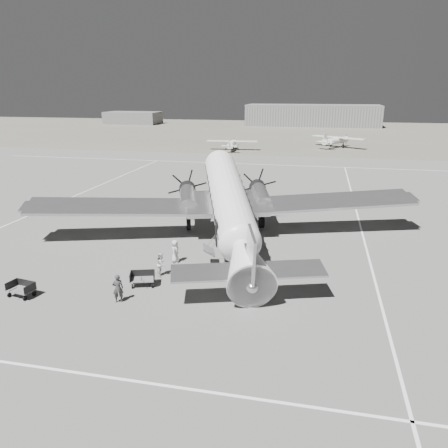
{
  "coord_description": "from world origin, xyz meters",
  "views": [
    {
      "loc": [
        8.21,
        -27.81,
        11.25
      ],
      "look_at": [
        1.91,
        0.83,
        2.2
      ],
      "focal_mm": 35.0,
      "sensor_mm": 36.0,
      "label": 1
    }
  ],
  "objects_px": {
    "shed_secondary": "(133,118)",
    "baggage_cart_far": "(21,289)",
    "hangar_main": "(312,115)",
    "ground_crew": "(118,288)",
    "baggage_cart_near": "(142,279)",
    "light_plane_left": "(232,145)",
    "dc3_airliner": "(230,206)",
    "passenger": "(175,251)",
    "ramp_agent": "(161,264)",
    "light_plane_right": "(337,142)"
  },
  "relations": [
    {
      "from": "hangar_main",
      "to": "baggage_cart_far",
      "type": "bearing_deg",
      "value": -95.72
    },
    {
      "from": "light_plane_left",
      "to": "passenger",
      "type": "xyz_separation_m",
      "value": [
        7.55,
        -56.89,
        -0.24
      ]
    },
    {
      "from": "baggage_cart_far",
      "to": "ground_crew",
      "type": "relative_size",
      "value": 0.93
    },
    {
      "from": "light_plane_right",
      "to": "ground_crew",
      "type": "bearing_deg",
      "value": -68.69
    },
    {
      "from": "light_plane_right",
      "to": "passenger",
      "type": "xyz_separation_m",
      "value": [
        -12.32,
        -65.39,
        -0.42
      ]
    },
    {
      "from": "light_plane_left",
      "to": "light_plane_right",
      "type": "relative_size",
      "value": 0.85
    },
    {
      "from": "hangar_main",
      "to": "ground_crew",
      "type": "bearing_deg",
      "value": -93.21
    },
    {
      "from": "shed_secondary",
      "to": "passenger",
      "type": "height_order",
      "value": "shed_secondary"
    },
    {
      "from": "hangar_main",
      "to": "light_plane_right",
      "type": "distance_m",
      "value": 56.54
    },
    {
      "from": "baggage_cart_far",
      "to": "light_plane_right",
      "type": "bearing_deg",
      "value": 84.88
    },
    {
      "from": "light_plane_right",
      "to": "ground_crew",
      "type": "height_order",
      "value": "light_plane_right"
    },
    {
      "from": "baggage_cart_near",
      "to": "ramp_agent",
      "type": "relative_size",
      "value": 1.0
    },
    {
      "from": "hangar_main",
      "to": "baggage_cart_far",
      "type": "xyz_separation_m",
      "value": [
        -12.85,
        -128.31,
        -2.87
      ]
    },
    {
      "from": "passenger",
      "to": "light_plane_left",
      "type": "bearing_deg",
      "value": 5.8
    },
    {
      "from": "light_plane_left",
      "to": "ground_crew",
      "type": "bearing_deg",
      "value": -88.73
    },
    {
      "from": "light_plane_left",
      "to": "baggage_cart_far",
      "type": "relative_size",
      "value": 6.58
    },
    {
      "from": "hangar_main",
      "to": "baggage_cart_near",
      "type": "relative_size",
      "value": 27.63
    },
    {
      "from": "baggage_cart_far",
      "to": "ground_crew",
      "type": "xyz_separation_m",
      "value": [
        5.67,
        0.57,
        0.39
      ]
    },
    {
      "from": "shed_secondary",
      "to": "ground_crew",
      "type": "height_order",
      "value": "shed_secondary"
    },
    {
      "from": "baggage_cart_near",
      "to": "baggage_cart_far",
      "type": "bearing_deg",
      "value": -173.03
    },
    {
      "from": "baggage_cart_near",
      "to": "ramp_agent",
      "type": "height_order",
      "value": "ramp_agent"
    },
    {
      "from": "dc3_airliner",
      "to": "baggage_cart_far",
      "type": "distance_m",
      "value": 15.03
    },
    {
      "from": "passenger",
      "to": "light_plane_right",
      "type": "bearing_deg",
      "value": -12.43
    },
    {
      "from": "baggage_cart_far",
      "to": "passenger",
      "type": "bearing_deg",
      "value": 54.36
    },
    {
      "from": "dc3_airliner",
      "to": "baggage_cart_far",
      "type": "relative_size",
      "value": 20.65
    },
    {
      "from": "ramp_agent",
      "to": "passenger",
      "type": "relative_size",
      "value": 0.96
    },
    {
      "from": "hangar_main",
      "to": "light_plane_right",
      "type": "bearing_deg",
      "value": -83.54
    },
    {
      "from": "baggage_cart_far",
      "to": "shed_secondary",
      "type": "bearing_deg",
      "value": 120.7
    },
    {
      "from": "light_plane_left",
      "to": "ramp_agent",
      "type": "bearing_deg",
      "value": -87.33
    },
    {
      "from": "hangar_main",
      "to": "dc3_airliner",
      "type": "xyz_separation_m",
      "value": [
        -3.09,
        -117.17,
        -0.32
      ]
    },
    {
      "from": "baggage_cart_far",
      "to": "hangar_main",
      "type": "bearing_deg",
      "value": 94.06
    },
    {
      "from": "shed_secondary",
      "to": "baggage_cart_near",
      "type": "xyz_separation_m",
      "value": [
        53.31,
        -120.5,
        -1.57
      ]
    },
    {
      "from": "hangar_main",
      "to": "baggage_cart_near",
      "type": "height_order",
      "value": "hangar_main"
    },
    {
      "from": "ground_crew",
      "to": "light_plane_left",
      "type": "bearing_deg",
      "value": -111.27
    },
    {
      "from": "dc3_airliner",
      "to": "light_plane_left",
      "type": "xyz_separation_m",
      "value": [
        -10.43,
        52.54,
        -1.94
      ]
    },
    {
      "from": "ground_crew",
      "to": "light_plane_right",
      "type": "bearing_deg",
      "value": -127.71
    },
    {
      "from": "ground_crew",
      "to": "ramp_agent",
      "type": "height_order",
      "value": "ground_crew"
    },
    {
      "from": "ramp_agent",
      "to": "passenger",
      "type": "xyz_separation_m",
      "value": [
        0.15,
        2.27,
        0.03
      ]
    },
    {
      "from": "hangar_main",
      "to": "light_plane_right",
      "type": "height_order",
      "value": "hangar_main"
    },
    {
      "from": "shed_secondary",
      "to": "baggage_cart_far",
      "type": "height_order",
      "value": "shed_secondary"
    },
    {
      "from": "light_plane_right",
      "to": "baggage_cart_near",
      "type": "xyz_separation_m",
      "value": [
        -13.04,
        -69.36,
        -0.78
      ]
    },
    {
      "from": "shed_secondary",
      "to": "hangar_main",
      "type": "bearing_deg",
      "value": 4.76
    },
    {
      "from": "light_plane_right",
      "to": "ramp_agent",
      "type": "bearing_deg",
      "value": -68.43
    },
    {
      "from": "baggage_cart_far",
      "to": "light_plane_left",
      "type": "bearing_deg",
      "value": 100.38
    },
    {
      "from": "baggage_cart_far",
      "to": "ramp_agent",
      "type": "distance_m",
      "value": 8.12
    },
    {
      "from": "baggage_cart_far",
      "to": "ground_crew",
      "type": "height_order",
      "value": "ground_crew"
    },
    {
      "from": "shed_secondary",
      "to": "dc3_airliner",
      "type": "xyz_separation_m",
      "value": [
        56.91,
        -112.17,
        0.98
      ]
    },
    {
      "from": "hangar_main",
      "to": "baggage_cart_far",
      "type": "relative_size",
      "value": 27.77
    },
    {
      "from": "ground_crew",
      "to": "ramp_agent",
      "type": "relative_size",
      "value": 1.08
    },
    {
      "from": "baggage_cart_near",
      "to": "passenger",
      "type": "relative_size",
      "value": 0.96
    }
  ]
}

